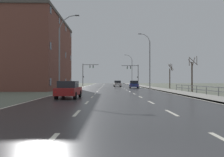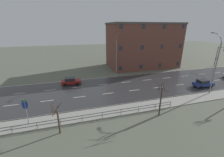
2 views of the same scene
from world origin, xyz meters
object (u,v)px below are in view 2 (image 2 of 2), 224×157
object	(u,v)px
highway_sign	(26,109)
traffic_signal_left	(220,53)
car_far_right	(203,83)
street_lamp_midground	(215,66)
brick_building	(143,45)
car_near_left	(71,81)
street_lamp_left_bank	(117,56)

from	to	relation	value
highway_sign	traffic_signal_left	distance (m)	52.15
highway_sign	car_far_right	xyz separation A→B (m)	(-3.84, 32.29, -1.46)
street_lamp_midground	brick_building	size ratio (longest dim) A/B	0.52
highway_sign	car_far_right	distance (m)	32.55
highway_sign	car_near_left	xyz separation A→B (m)	(-12.76, 5.63, -1.46)
highway_sign	brick_building	xyz separation A→B (m)	(-23.31, 27.83, 4.30)
traffic_signal_left	car_near_left	bearing A→B (deg)	-86.80
brick_building	traffic_signal_left	bearing A→B (deg)	69.83
brick_building	street_lamp_midground	bearing A→B (deg)	7.34
street_lamp_left_bank	traffic_signal_left	xyz separation A→B (m)	(0.56, 32.84, -0.97)
highway_sign	street_lamp_midground	bearing A→B (deg)	91.74
highway_sign	car_near_left	world-z (taller)	highway_sign
traffic_signal_left	brick_building	size ratio (longest dim) A/B	0.30
street_lamp_left_bank	traffic_signal_left	world-z (taller)	street_lamp_left_bank
highway_sign	traffic_signal_left	xyz separation A→B (m)	(-15.23, 49.83, 2.03)
street_lamp_midground	street_lamp_left_bank	distance (m)	20.23
street_lamp_midground	car_far_right	world-z (taller)	street_lamp_midground
car_near_left	highway_sign	bearing A→B (deg)	-21.50
street_lamp_midground	brick_building	world-z (taller)	brick_building
car_near_left	brick_building	bearing A→B (deg)	117.72
street_lamp_midground	highway_sign	size ratio (longest dim) A/B	3.13
street_lamp_left_bank	highway_sign	bearing A→B (deg)	-47.10
car_near_left	car_far_right	xyz separation A→B (m)	(8.92, 26.66, 0.00)
street_lamp_left_bank	brick_building	distance (m)	13.25
highway_sign	brick_building	world-z (taller)	brick_building
highway_sign	brick_building	size ratio (longest dim) A/B	0.17
street_lamp_left_bank	brick_building	size ratio (longest dim) A/B	0.51
traffic_signal_left	street_lamp_left_bank	bearing A→B (deg)	-90.98
street_lamp_left_bank	car_far_right	world-z (taller)	street_lamp_left_bank
street_lamp_midground	highway_sign	xyz separation A→B (m)	(0.93, -30.72, -3.15)
street_lamp_midground	brick_building	xyz separation A→B (m)	(-22.38, -2.88, 1.14)
street_lamp_midground	street_lamp_left_bank	world-z (taller)	street_lamp_midground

